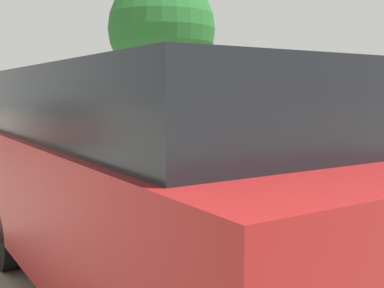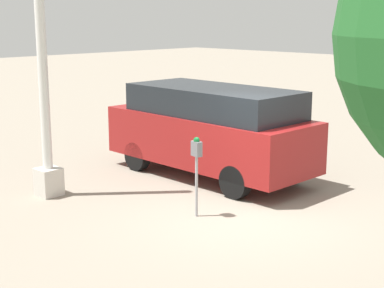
# 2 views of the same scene
# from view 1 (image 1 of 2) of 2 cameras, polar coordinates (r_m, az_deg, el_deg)

# --- Properties ---
(ground_plane) EXTENTS (80.00, 80.00, 0.00)m
(ground_plane) POSITION_cam_1_polar(r_m,az_deg,el_deg) (6.76, -2.86, -9.09)
(ground_plane) COLOR gray
(parking_meter_near) EXTENTS (0.22, 0.14, 1.43)m
(parking_meter_near) POSITION_cam_1_polar(r_m,az_deg,el_deg) (6.53, 4.23, -0.19)
(parking_meter_near) COLOR #9E9EA3
(parking_meter_near) RESTS_ON ground
(parking_meter_far) EXTENTS (0.22, 0.14, 1.54)m
(parking_meter_far) POSITION_cam_1_polar(r_m,az_deg,el_deg) (12.28, -14.91, 2.97)
(parking_meter_far) COLOR #9E9EA3
(parking_meter_far) RESTS_ON ground
(parked_van) EXTENTS (4.85, 1.94, 1.98)m
(parked_van) POSITION_cam_1_polar(r_m,az_deg,el_deg) (4.02, -5.38, -3.90)
(parked_van) COLOR maroon
(parked_van) RESTS_ON ground
(street_tree) EXTENTS (2.66, 2.66, 4.65)m
(street_tree) POSITION_cam_1_polar(r_m,az_deg,el_deg) (12.25, -3.60, 13.27)
(street_tree) COLOR brown
(street_tree) RESTS_ON ground
(fire_hydrant) EXTENTS (0.17, 0.17, 0.73)m
(fire_hydrant) POSITION_cam_1_polar(r_m,az_deg,el_deg) (11.78, -13.90, -0.88)
(fire_hydrant) COLOR red
(fire_hydrant) RESTS_ON ground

